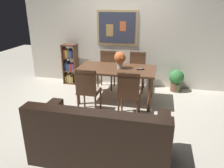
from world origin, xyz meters
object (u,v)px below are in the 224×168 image
(dining_chair_near_right, at_px, (129,92))
(dining_chair_far_left, at_px, (107,67))
(dining_table, at_px, (116,72))
(flower_vase, at_px, (120,58))
(leather_couch, at_px, (100,138))
(bookshelf, at_px, (70,65))
(dining_chair_near_left, at_px, (88,88))
(tv_remote, at_px, (140,69))
(dining_chair_far_right, at_px, (137,68))
(potted_ivy, at_px, (176,80))

(dining_chair_near_right, xyz_separation_m, dining_chair_far_left, (-0.78, 1.49, 0.00))
(dining_table, bearing_deg, flower_vase, 4.13)
(leather_couch, relative_size, bookshelf, 1.74)
(dining_chair_near_left, bearing_deg, tv_remote, 39.49)
(dining_chair_near_left, height_order, bookshelf, bookshelf)
(dining_table, distance_m, dining_chair_near_right, 0.84)
(dining_table, relative_size, dining_chair_far_right, 1.79)
(dining_table, distance_m, bookshelf, 1.64)
(dining_chair_far_right, distance_m, tv_remote, 0.82)
(dining_chair_near_left, height_order, potted_ivy, dining_chair_near_left)
(potted_ivy, bearing_deg, dining_chair_far_left, -176.39)
(tv_remote, bearing_deg, dining_chair_far_left, 140.10)
(dining_chair_far_right, bearing_deg, dining_table, -114.03)
(potted_ivy, height_order, tv_remote, tv_remote)
(bookshelf, bearing_deg, tv_remote, -23.47)
(dining_chair_far_left, distance_m, flower_vase, 0.97)
(dining_table, height_order, dining_chair_far_right, dining_chair_far_right)
(tv_remote, bearing_deg, flower_vase, 179.78)
(dining_chair_near_right, bearing_deg, dining_chair_far_right, 91.56)
(bookshelf, bearing_deg, dining_table, -30.64)
(potted_ivy, bearing_deg, dining_table, -146.41)
(bookshelf, relative_size, potted_ivy, 1.97)
(dining_chair_near_right, height_order, dining_chair_near_left, same)
(dining_chair_far_left, bearing_deg, dining_table, -62.40)
(dining_table, xyz_separation_m, dining_chair_near_right, (0.39, -0.74, -0.11))
(dining_chair_far_right, bearing_deg, flower_vase, -109.39)
(dining_chair_far_right, xyz_separation_m, leather_couch, (-0.16, -2.69, -0.22))
(dining_chair_near_left, distance_m, flower_vase, 0.96)
(leather_couch, bearing_deg, bookshelf, 120.07)
(dining_chair_near_right, bearing_deg, potted_ivy, 60.39)
(dining_chair_near_right, relative_size, bookshelf, 0.88)
(dining_chair_near_left, bearing_deg, leather_couch, -64.21)
(leather_couch, relative_size, potted_ivy, 3.41)
(bookshelf, distance_m, potted_ivy, 2.71)
(dining_chair_far_left, height_order, flower_vase, flower_vase)
(dining_table, xyz_separation_m, tv_remote, (0.50, 0.00, 0.10))
(leather_couch, bearing_deg, dining_chair_far_right, 86.56)
(dining_chair_near_left, relative_size, tv_remote, 5.82)
(dining_chair_far_left, bearing_deg, potted_ivy, 3.61)
(dining_table, xyz_separation_m, dining_chair_far_right, (0.35, 0.78, -0.11))
(dining_table, relative_size, leather_couch, 0.91)
(dining_chair_far_left, distance_m, leather_couch, 2.74)
(tv_remote, bearing_deg, potted_ivy, 47.23)
(dining_table, relative_size, flower_vase, 4.62)
(dining_table, bearing_deg, dining_chair_far_left, 117.60)
(dining_table, distance_m, dining_chair_near_left, 0.83)
(leather_couch, bearing_deg, dining_chair_near_left, 115.79)
(dining_chair_near_left, xyz_separation_m, dining_chair_far_left, (-0.01, 1.48, 0.00))
(dining_table, distance_m, flower_vase, 0.31)
(potted_ivy, relative_size, tv_remote, 3.37)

